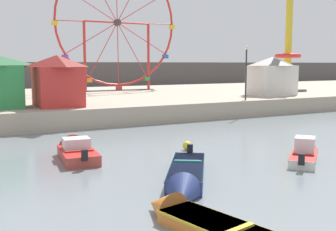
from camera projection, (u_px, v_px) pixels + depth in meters
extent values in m
cube|color=tan|center=(112.00, 100.00, 40.17)|extent=(110.00, 24.89, 1.28)
cube|color=#564C47|center=(48.00, 77.00, 63.49)|extent=(140.00, 3.00, 4.40)
cube|color=gold|center=(224.00, 226.00, 9.86)|extent=(1.89, 3.74, 0.08)
cone|color=orange|center=(162.00, 207.00, 11.59)|extent=(1.25, 1.20, 1.06)
cube|color=gold|center=(239.00, 229.00, 9.51)|extent=(0.96, 0.36, 0.06)
cube|color=#B24238|center=(78.00, 155.00, 17.96)|extent=(1.76, 3.23, 0.46)
cube|color=#B2231E|center=(78.00, 151.00, 17.93)|extent=(1.78, 3.20, 0.08)
cone|color=#B24238|center=(71.00, 147.00, 19.75)|extent=(1.42, 1.01, 1.32)
cube|color=black|center=(85.00, 155.00, 16.40)|extent=(0.26, 0.23, 0.44)
cube|color=silver|center=(76.00, 143.00, 18.26)|extent=(1.22, 1.06, 0.46)
cube|color=#B2231E|center=(79.00, 151.00, 17.57)|extent=(1.19, 0.31, 0.06)
cube|color=navy|center=(187.00, 172.00, 15.11)|extent=(3.42, 4.28, 0.49)
cube|color=#237566|center=(187.00, 166.00, 15.09)|extent=(3.42, 4.25, 0.08)
cone|color=navy|center=(182.00, 196.00, 12.39)|extent=(1.61, 1.63, 1.13)
cube|color=black|center=(190.00, 150.00, 17.32)|extent=(0.31, 0.30, 0.44)
cube|color=#237566|center=(188.00, 161.00, 15.62)|extent=(0.93, 0.70, 0.06)
cube|color=silver|center=(304.00, 158.00, 17.70)|extent=(3.06, 2.82, 0.36)
cube|color=#B2231E|center=(304.00, 154.00, 17.68)|extent=(3.05, 2.81, 0.08)
cone|color=silver|center=(306.00, 149.00, 19.54)|extent=(1.29, 1.30, 0.97)
cube|color=black|center=(302.00, 159.00, 16.11)|extent=(0.31, 0.31, 0.44)
cube|color=silver|center=(305.00, 144.00, 18.00)|extent=(1.25, 1.23, 0.64)
cube|color=#B2231E|center=(303.00, 155.00, 17.31)|extent=(0.68, 0.76, 0.06)
torus|color=red|center=(117.00, 23.00, 44.11)|extent=(13.42, 0.24, 13.42)
cylinder|color=#38383D|center=(117.00, 23.00, 44.11)|extent=(0.70, 0.50, 0.70)
cylinder|color=red|center=(91.00, 5.00, 42.56)|extent=(5.78, 0.08, 3.30)
cylinder|color=red|center=(87.00, 21.00, 42.56)|extent=(6.59, 0.08, 0.16)
cube|color=yellow|center=(55.00, 23.00, 41.05)|extent=(0.56, 0.48, 0.44)
cylinder|color=red|center=(92.00, 38.00, 42.98)|extent=(5.71, 0.08, 3.43)
cube|color=purple|center=(65.00, 57.00, 41.88)|extent=(0.56, 0.48, 0.44)
cylinder|color=red|center=(103.00, 50.00, 43.70)|extent=(3.30, 0.08, 5.78)
cube|color=orange|center=(89.00, 80.00, 43.33)|extent=(0.56, 0.48, 0.44)
cylinder|color=red|center=(118.00, 54.00, 44.53)|extent=(0.16, 0.08, 6.59)
cube|color=red|center=(119.00, 88.00, 44.99)|extent=(0.56, 0.48, 0.44)
cylinder|color=red|center=(132.00, 50.00, 45.25)|extent=(3.43, 0.08, 5.71)
cube|color=#33934C|center=(146.00, 78.00, 46.42)|extent=(0.56, 0.48, 0.44)
cylinder|color=red|center=(142.00, 39.00, 45.66)|extent=(5.78, 0.08, 3.30)
cube|color=#3356B7|center=(165.00, 57.00, 47.24)|extent=(0.56, 0.48, 0.44)
cylinder|color=red|center=(145.00, 24.00, 45.65)|extent=(6.59, 0.08, 0.16)
cube|color=yellow|center=(172.00, 27.00, 47.24)|extent=(0.56, 0.48, 0.44)
cylinder|color=red|center=(142.00, 8.00, 45.24)|extent=(5.71, 0.08, 3.43)
cylinder|color=red|center=(85.00, 57.00, 42.84)|extent=(0.28, 0.28, 7.19)
cylinder|color=red|center=(148.00, 57.00, 46.26)|extent=(0.28, 0.28, 7.19)
cylinder|color=red|center=(117.00, 23.00, 44.11)|extent=(7.25, 0.18, 0.18)
cube|color=#4C4C51|center=(118.00, 90.00, 44.98)|extent=(8.05, 1.20, 0.08)
cylinder|color=gold|center=(289.00, 33.00, 42.84)|extent=(0.70, 0.70, 12.00)
torus|color=red|center=(288.00, 56.00, 43.13)|extent=(2.64, 2.64, 0.44)
cube|color=#4C4C51|center=(287.00, 90.00, 43.56)|extent=(2.80, 2.80, 0.24)
cube|color=red|center=(58.00, 87.00, 28.14)|extent=(2.95, 3.67, 2.66)
pyramid|color=maroon|center=(57.00, 61.00, 27.93)|extent=(3.24, 4.03, 0.80)
cube|color=silver|center=(271.00, 80.00, 38.39)|extent=(3.87, 3.07, 2.70)
pyramid|color=gray|center=(272.00, 61.00, 38.18)|extent=(4.26, 3.37, 0.80)
cylinder|color=#2D2D33|center=(246.00, 75.00, 32.75)|extent=(0.12, 0.12, 3.96)
sphere|color=#F2EACC|center=(247.00, 48.00, 32.49)|extent=(0.32, 0.32, 0.32)
sphere|color=yellow|center=(187.00, 146.00, 20.12)|extent=(0.44, 0.44, 0.44)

